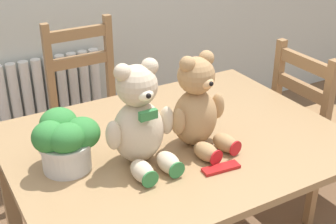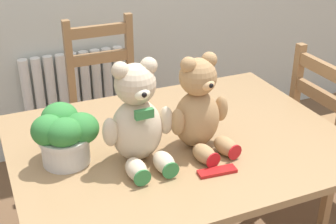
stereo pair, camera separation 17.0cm
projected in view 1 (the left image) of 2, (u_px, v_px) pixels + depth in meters
The scene contains 8 objects.
radiator at pixel (54, 114), 2.97m from camera, with size 0.66×0.10×0.69m.
dining_table at pixel (176, 158), 1.89m from camera, with size 1.30×0.99×0.73m.
wooden_chair_behind at pixel (94, 116), 2.59m from camera, with size 0.39×0.45×0.98m.
wooden_chair_side at pixel (317, 127), 2.49m from camera, with size 0.45×0.38×0.92m.
teddy_bear_left at pixel (140, 121), 1.63m from camera, with size 0.27×0.26×0.38m.
teddy_bear_right at pixel (198, 108), 1.74m from camera, with size 0.26×0.28×0.37m.
potted_plant at pixel (65, 140), 1.62m from camera, with size 0.24×0.22×0.21m.
chocolate_bar at pixel (221, 168), 1.65m from camera, with size 0.14×0.04×0.01m, color red.
Camera 1 is at (-0.83, -0.88, 1.65)m, focal length 50.00 mm.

